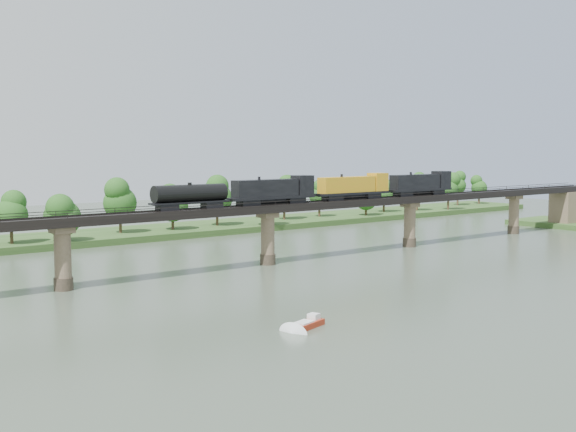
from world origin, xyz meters
TOP-DOWN VIEW (x-y plane):
  - ground at (0.00, 0.00)m, footprint 400.00×400.00m
  - far_bank at (0.00, 85.00)m, footprint 300.00×24.00m
  - bridge at (0.00, 30.00)m, footprint 236.00×30.00m
  - bridge_superstructure at (0.00, 30.00)m, footprint 220.00×4.90m
  - far_treeline at (-8.21, 80.52)m, footprint 289.06×17.54m
  - freight_train at (15.24, 30.00)m, footprint 77.13×3.01m
  - motorboat at (-25.44, -11.86)m, footprint 5.58×3.36m

SIDE VIEW (x-z plane):
  - ground at x=0.00m, z-range 0.00..0.00m
  - motorboat at x=-25.44m, z-range -0.23..1.24m
  - far_bank at x=0.00m, z-range 0.00..1.60m
  - bridge at x=0.00m, z-range -0.29..11.21m
  - far_treeline at x=-8.21m, z-range 2.03..15.63m
  - bridge_superstructure at x=0.00m, z-range 11.42..12.17m
  - freight_train at x=15.24m, z-range 11.38..16.69m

